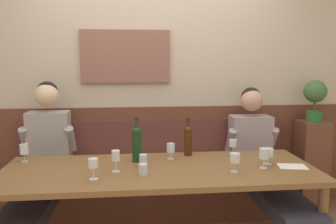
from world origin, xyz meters
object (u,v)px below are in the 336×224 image
Objects in this scene: person_center_left_seat at (263,163)px; wine_bottle_green_tall at (188,139)px; wine_glass_center_rear at (171,149)px; water_tumbler_center at (143,161)px; wine_glass_mid_left at (93,164)px; wall_bench at (154,188)px; water_tumbler_left at (143,169)px; person_center_right_seat at (40,167)px; dining_table at (160,177)px; wine_glass_by_bottle at (235,159)px; potted_plant at (315,96)px; wine_glass_near_bucket at (264,154)px; wine_glass_mid_right at (268,153)px; wine_glass_right_end at (116,157)px; wine_glass_center_front at (233,144)px; wine_bottle_amber_mid at (136,143)px; wine_glass_left_end at (24,150)px.

person_center_left_seat reaches higher than wine_bottle_green_tall.
wine_glass_center_rear reaches higher than water_tumbler_center.
wine_glass_mid_left is at bearing -143.20° from wine_glass_center_rear.
wall_bench is 20.41× the size of wine_glass_center_rear.
person_center_left_seat is 17.02× the size of water_tumbler_left.
person_center_right_seat is at bearing 178.64° from wine_bottle_green_tall.
water_tumbler_left is (-0.13, -0.14, 0.11)m from dining_table.
water_tumbler_center is at bearing 164.20° from wine_glass_by_bottle.
potted_plant is at bearing 19.03° from wine_glass_center_rear.
potted_plant is (0.85, 0.85, 0.35)m from wine_glass_near_bucket.
water_tumbler_left is at bearing -171.36° from wine_glass_mid_right.
wine_glass_near_bucket is at bearing -38.69° from wine_bottle_green_tall.
wine_glass_near_bucket is at bearing -25.44° from wine_glass_center_rear.
wine_glass_mid_left reaches higher than water_tumbler_center.
wall_bench is 21.23× the size of wine_glass_mid_right.
wine_glass_right_end is 1.07m from wine_glass_center_front.
wine_glass_mid_right is 1.62× the size of water_tumbler_left.
wine_glass_right_end reaches higher than water_tumbler_center.
potted_plant is at bearing 17.56° from wine_bottle_amber_mid.
wine_bottle_green_tall is at bearing 119.61° from wine_glass_by_bottle.
wine_glass_right_end is at bearing -24.15° from wine_glass_left_end.
person_center_left_seat is (0.96, 0.36, -0.03)m from dining_table.
wine_glass_right_end is at bearing -32.01° from person_center_right_seat.
person_center_left_seat is 4.07× the size of wine_bottle_green_tall.
wine_glass_near_bucket reaches higher than water_tumbler_center.
wine_glass_center_front reaches higher than dining_table.
potted_plant is (1.77, 0.90, 0.42)m from water_tumbler_left.
wall_bench reaches higher than water_tumbler_left.
person_center_right_seat is at bearing 36.95° from wine_glass_left_end.
water_tumbler_left is (-0.24, -0.37, -0.05)m from wine_glass_center_rear.
wine_bottle_amber_mid is at bearing 170.26° from wine_glass_mid_right.
wine_bottle_green_tall reaches higher than wine_glass_center_front.
dining_table is 1.77× the size of person_center_right_seat.
dining_table is 0.18m from water_tumbler_center.
wine_glass_near_bucket is 0.25m from wine_glass_by_bottle.
wine_bottle_amber_mid is (-0.17, -0.54, 0.60)m from wall_bench.
person_center_left_seat reaches higher than wine_glass_mid_left.
wall_bench is at bearing 140.23° from wine_glass_mid_right.
dining_table is 16.90× the size of wine_glass_by_bottle.
person_center_left_seat is (1.93, 0.00, -0.03)m from person_center_right_seat.
person_center_left_seat is 0.40m from wine_glass_mid_right.
wine_bottle_amber_mid is at bearing 52.41° from wine_glass_mid_left.
potted_plant reaches higher than water_tumbler_left.
wine_glass_mid_left is at bearing -144.70° from wine_bottle_green_tall.
person_center_right_seat is 8.75× the size of wine_glass_near_bucket.
wine_glass_left_end is at bearing 165.19° from dining_table.
wine_bottle_green_tall is 2.55× the size of wine_glass_center_front.
water_tumbler_left is (-0.99, -0.15, -0.05)m from wine_glass_mid_right.
wall_bench is 2.02× the size of person_center_left_seat.
wine_glass_by_bottle is at bearing -129.61° from person_center_left_seat.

